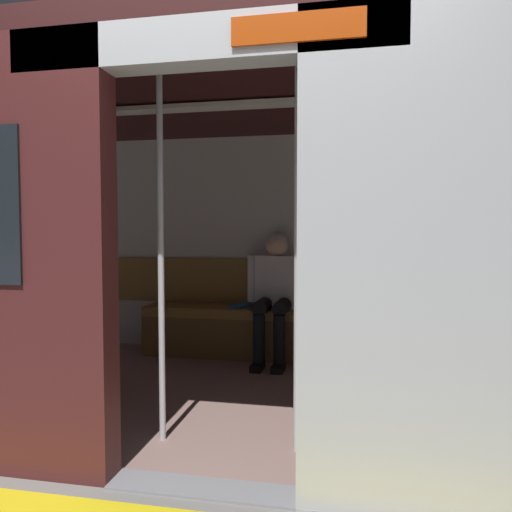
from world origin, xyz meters
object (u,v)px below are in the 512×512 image
Objects in this scene: train_car at (248,188)px; bench_seat at (278,321)px; book at (242,305)px; person_seated at (275,286)px; grab_pole_door at (161,257)px; handbag at (319,300)px; grab_pole_far at (297,258)px.

train_car reaches higher than bench_seat.
book is at bearing -74.90° from train_car.
person_seated is 1.92m from grab_pole_door.
grab_pole_door reaches higher than bench_seat.
handbag is at bearing -166.79° from person_seated.
grab_pole_door reaches higher than book.
grab_pole_door is (0.03, 1.94, 0.57)m from book.
handbag is 0.12× the size of grab_pole_door.
book is 0.10× the size of grab_pole_door.
train_car is 0.97m from grab_pole_door.
person_seated is (0.02, 0.05, 0.33)m from bench_seat.
book is (0.36, -0.04, 0.13)m from bench_seat.
bench_seat is 0.43m from handbag.
person_seated is at bearing 66.32° from bench_seat.
train_car is 1.60m from bench_seat.
person_seated is 0.43m from handbag.
grab_pole_door is at bearing 0.05° from grab_pole_far.
person_seated is at bearing -91.64° from train_car.
bench_seat is at bearing -113.68° from person_seated.
train_car is 1.01m from grab_pole_far.
person_seated reaches higher than handbag.
bench_seat is 11.88× the size of book.
grab_pole_far is (-0.78, -0.00, 0.00)m from grab_pole_door.
train_car is 5.30× the size of person_seated.
person_seated is at bearing -166.06° from book.
grab_pole_far is (-0.41, 1.85, 0.37)m from person_seated.
handbag is (-0.40, -0.09, -0.13)m from person_seated.
train_car is at bearing 69.61° from handbag.
book is at bearing 0.50° from handbag.
train_car is 1.57m from book.
grab_pole_door is at bearing 117.52° from book.
grab_pole_far is (-0.75, 1.94, 0.57)m from book.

